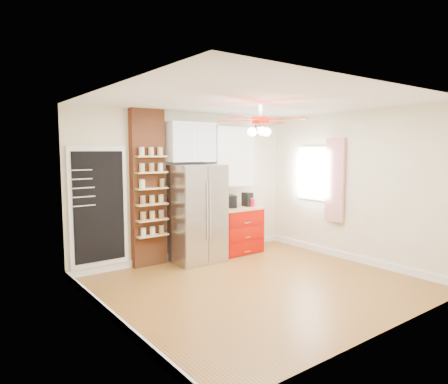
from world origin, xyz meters
TOP-DOWN VIEW (x-y plane):
  - floor at (0.00, 0.00)m, footprint 4.50×4.50m
  - ceiling at (0.00, 0.00)m, footprint 4.50×4.50m
  - wall_back at (0.00, 2.00)m, footprint 4.50×0.02m
  - wall_front at (0.00, -2.00)m, footprint 4.50×0.02m
  - wall_left at (-2.25, 0.00)m, footprint 0.02×4.00m
  - wall_right at (2.25, 0.00)m, footprint 0.02×4.00m
  - chalkboard at (-1.70, 1.96)m, footprint 0.95×0.05m
  - brick_pillar at (-0.85, 1.92)m, footprint 0.60×0.16m
  - fridge at (-0.05, 1.63)m, footprint 0.90×0.70m
  - upper_glass_cabinet at (-0.05, 1.82)m, footprint 0.90×0.35m
  - red_cabinet at (0.92, 1.68)m, footprint 0.94×0.64m
  - upper_shelf_unit at (0.92, 1.85)m, footprint 0.90×0.30m
  - window at (2.23, 0.90)m, footprint 0.04×0.75m
  - curtain at (2.18, 0.35)m, footprint 0.06×0.40m
  - ceiling_fan at (0.00, 0.00)m, footprint 1.40×1.40m
  - toaster_oven at (0.66, 1.76)m, footprint 0.51×0.43m
  - coffee_maker at (1.16, 1.66)m, footprint 0.16×0.22m
  - canister_left at (1.21, 1.56)m, footprint 0.11×0.11m
  - canister_right at (1.22, 1.72)m, footprint 0.11×0.11m
  - pantry_jar_oats at (-1.02, 1.80)m, footprint 0.12×0.12m
  - pantry_jar_beans at (-0.65, 1.78)m, footprint 0.09×0.09m

SIDE VIEW (x-z plane):
  - floor at x=0.00m, z-range 0.00..0.00m
  - red_cabinet at x=0.92m, z-range 0.00..0.90m
  - fridge at x=-0.05m, z-range 0.00..1.75m
  - canister_right at x=1.22m, z-range 0.90..1.04m
  - canister_left at x=1.21m, z-range 0.90..1.06m
  - toaster_oven at x=0.66m, z-range 0.90..1.14m
  - coffee_maker at x=1.16m, z-range 0.90..1.17m
  - chalkboard at x=-1.70m, z-range 0.12..2.08m
  - wall_back at x=0.00m, z-range 0.00..2.70m
  - wall_front at x=0.00m, z-range 0.00..2.70m
  - wall_left at x=-2.25m, z-range 0.00..2.70m
  - wall_right at x=2.25m, z-range 0.00..2.70m
  - brick_pillar at x=-0.85m, z-range 0.00..2.70m
  - pantry_jar_beans at x=-0.65m, z-range 1.37..1.50m
  - pantry_jar_oats at x=-1.02m, z-range 1.37..1.51m
  - curtain at x=2.18m, z-range 0.67..2.23m
  - window at x=2.23m, z-range 1.02..2.08m
  - upper_shelf_unit at x=0.92m, z-range 1.30..2.45m
  - upper_glass_cabinet at x=-0.05m, z-range 1.80..2.50m
  - ceiling_fan at x=0.00m, z-range 2.20..2.65m
  - ceiling at x=0.00m, z-range 2.70..2.70m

